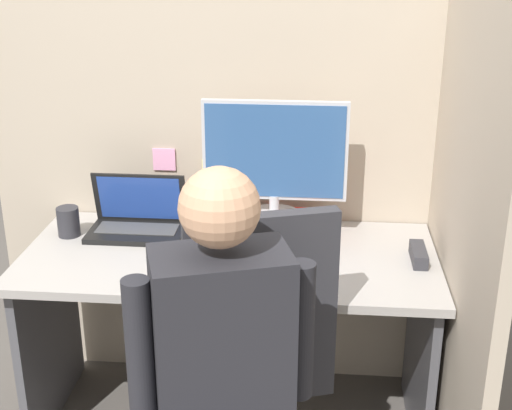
# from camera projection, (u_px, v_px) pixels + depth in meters

# --- Properties ---
(cubicle_panel_back) EXTENTS (1.95, 0.05, 1.65)m
(cubicle_panel_back) POSITION_uv_depth(u_px,v_px,m) (240.00, 186.00, 2.78)
(cubicle_panel_back) COLOR tan
(cubicle_panel_back) RESTS_ON ground
(cubicle_panel_right) EXTENTS (0.04, 1.30, 1.65)m
(cubicle_panel_right) POSITION_uv_depth(u_px,v_px,m) (454.00, 236.00, 2.32)
(cubicle_panel_right) COLOR tan
(cubicle_panel_right) RESTS_ON ground
(desk) EXTENTS (1.45, 0.67, 0.70)m
(desk) POSITION_uv_depth(u_px,v_px,m) (230.00, 297.00, 2.55)
(desk) COLOR #9E9993
(desk) RESTS_ON ground
(paper_box) EXTENTS (0.35, 0.21, 0.08)m
(paper_box) POSITION_uv_depth(u_px,v_px,m) (274.00, 226.00, 2.62)
(paper_box) COLOR red
(paper_box) RESTS_ON desk
(monitor) EXTENTS (0.52, 0.20, 0.43)m
(monitor) POSITION_uv_depth(u_px,v_px,m) (275.00, 157.00, 2.52)
(monitor) COLOR #B2B2B7
(monitor) RESTS_ON paper_box
(laptop) EXTENTS (0.35, 0.21, 0.22)m
(laptop) POSITION_uv_depth(u_px,v_px,m) (138.00, 222.00, 2.64)
(laptop) COLOR black
(laptop) RESTS_ON desk
(mouse) EXTENTS (0.07, 0.04, 0.03)m
(mouse) POSITION_uv_depth(u_px,v_px,m) (201.00, 260.00, 2.40)
(mouse) COLOR gray
(mouse) RESTS_ON desk
(stapler) EXTENTS (0.05, 0.16, 0.05)m
(stapler) POSITION_uv_depth(u_px,v_px,m) (419.00, 255.00, 2.42)
(stapler) COLOR #2D2D33
(stapler) RESTS_ON desk
(carrot_toy) EXTENTS (0.05, 0.14, 0.05)m
(carrot_toy) POSITION_uv_depth(u_px,v_px,m) (268.00, 278.00, 2.26)
(carrot_toy) COLOR orange
(carrot_toy) RESTS_ON desk
(office_chair) EXTENTS (0.58, 0.63, 1.04)m
(office_chair) POSITION_uv_depth(u_px,v_px,m) (241.00, 407.00, 1.98)
(office_chair) COLOR #2D2D33
(office_chair) RESTS_ON ground
(person) EXTENTS (0.46, 0.46, 1.25)m
(person) POSITION_uv_depth(u_px,v_px,m) (214.00, 375.00, 1.77)
(person) COLOR #282D4C
(person) RESTS_ON ground
(pen_cup) EXTENTS (0.08, 0.08, 0.11)m
(pen_cup) POSITION_uv_depth(u_px,v_px,m) (68.00, 222.00, 2.62)
(pen_cup) COLOR #28282D
(pen_cup) RESTS_ON desk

